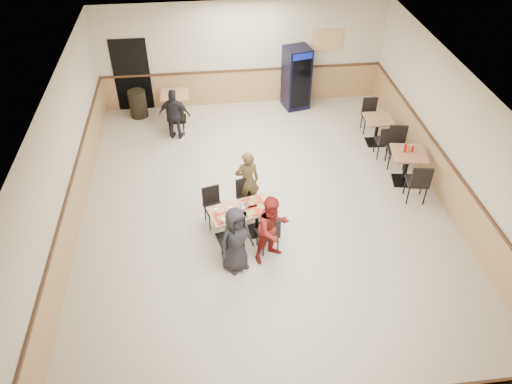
{
  "coord_description": "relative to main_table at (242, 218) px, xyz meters",
  "views": [
    {
      "loc": [
        -1.18,
        -8.18,
        7.23
      ],
      "look_at": [
        -0.27,
        -0.5,
        0.99
      ],
      "focal_mm": 35.0,
      "sensor_mm": 36.0,
      "label": 1
    }
  ],
  "objects": [
    {
      "name": "side_table_far",
      "position": [
        3.79,
        3.06,
        0.03
      ],
      "size": [
        0.72,
        0.72,
        0.74
      ],
      "rotation": [
        0.0,
        0.0,
        -0.05
      ],
      "color": "black",
      "rests_on": "ground"
    },
    {
      "name": "side_table_near_chair_north",
      "position": [
        3.96,
        2.02,
        0.05
      ],
      "size": [
        0.56,
        0.56,
        1.04
      ],
      "primitive_type": null,
      "rotation": [
        0.0,
        0.0,
        -0.18
      ],
      "color": "black",
      "rests_on": "ground"
    },
    {
      "name": "back_table",
      "position": [
        -1.37,
        4.86,
        0.07
      ],
      "size": [
        0.76,
        0.76,
        0.81
      ],
      "rotation": [
        0.0,
        0.0,
        0.0
      ],
      "color": "black",
      "rests_on": "ground"
    },
    {
      "name": "side_table_near",
      "position": [
        3.96,
        1.37,
        0.08
      ],
      "size": [
        0.89,
        0.89,
        0.82
      ],
      "rotation": [
        0.0,
        0.0,
        -0.18
      ],
      "color": "black",
      "rests_on": "ground"
    },
    {
      "name": "side_table_far_chair_south",
      "position": [
        3.79,
        2.47,
        0.0
      ],
      "size": [
        0.46,
        0.46,
        0.94
      ],
      "primitive_type": null,
      "rotation": [
        0.0,
        0.0,
        3.09
      ],
      "color": "black",
      "rests_on": "ground"
    },
    {
      "name": "ground",
      "position": [
        0.57,
        0.66,
        -0.47
      ],
      "size": [
        10.0,
        10.0,
        0.0
      ],
      "primitive_type": "plane",
      "color": "beige",
      "rests_on": "ground"
    },
    {
      "name": "main_chairs",
      "position": [
        -0.05,
        -0.01,
        -0.02
      ],
      "size": [
        1.51,
        1.78,
        0.89
      ],
      "rotation": [
        0.0,
        0.0,
        0.26
      ],
      "color": "black",
      "rests_on": "ground"
    },
    {
      "name": "diner_woman_right",
      "position": [
        0.52,
        -0.68,
        0.28
      ],
      "size": [
        0.9,
        0.83,
        1.48
      ],
      "primitive_type": "imported",
      "rotation": [
        0.0,
        0.0,
        0.49
      ],
      "color": "maroon",
      "rests_on": "ground"
    },
    {
      "name": "tabletop_clutter",
      "position": [
        0.03,
        -0.05,
        0.26
      ],
      "size": [
        1.17,
        0.79,
        0.12
      ],
      "rotation": [
        0.0,
        0.0,
        0.26
      ],
      "color": "red",
      "rests_on": "main_table"
    },
    {
      "name": "pepsi_cooler",
      "position": [
        2.06,
        5.25,
        0.43
      ],
      "size": [
        0.8,
        0.8,
        1.78
      ],
      "rotation": [
        0.0,
        0.0,
        0.22
      ],
      "color": "black",
      "rests_on": "ground"
    },
    {
      "name": "room_shell",
      "position": [
        2.34,
        3.21,
        0.11
      ],
      "size": [
        10.0,
        10.0,
        10.0
      ],
      "color": "silver",
      "rests_on": "ground"
    },
    {
      "name": "main_table",
      "position": [
        0.0,
        0.0,
        0.0
      ],
      "size": [
        1.43,
        0.97,
        0.7
      ],
      "rotation": [
        0.0,
        0.0,
        0.26
      ],
      "color": "black",
      "rests_on": "ground"
    },
    {
      "name": "side_table_far_chair_north",
      "position": [
        3.79,
        3.65,
        0.0
      ],
      "size": [
        0.46,
        0.46,
        0.94
      ],
      "primitive_type": null,
      "rotation": [
        0.0,
        0.0,
        -0.05
      ],
      "color": "black",
      "rests_on": "ground"
    },
    {
      "name": "diner_woman_left",
      "position": [
        -0.2,
        -0.87,
        0.25
      ],
      "size": [
        0.84,
        0.74,
        1.44
      ],
      "primitive_type": "imported",
      "rotation": [
        0.0,
        0.0,
        0.49
      ],
      "color": "black",
      "rests_on": "ground"
    },
    {
      "name": "diner_man_opposite",
      "position": [
        0.2,
        0.87,
        0.27
      ],
      "size": [
        0.57,
        0.41,
        1.46
      ],
      "primitive_type": "imported",
      "rotation": [
        0.0,
        0.0,
        3.26
      ],
      "color": "brown",
      "rests_on": "ground"
    },
    {
      "name": "side_table_near_chair_south",
      "position": [
        3.96,
        0.71,
        0.05
      ],
      "size": [
        0.56,
        0.56,
        1.04
      ],
      "primitive_type": null,
      "rotation": [
        0.0,
        0.0,
        2.96
      ],
      "color": "black",
      "rests_on": "ground"
    },
    {
      "name": "back_table_chair_lone",
      "position": [
        -1.37,
        4.21,
        0.05
      ],
      "size": [
        0.48,
        0.48,
        1.03
      ],
      "primitive_type": null,
      "rotation": [
        0.0,
        0.0,
        3.15
      ],
      "color": "black",
      "rests_on": "ground"
    },
    {
      "name": "trash_bin",
      "position": [
        -2.43,
        5.21,
        -0.08
      ],
      "size": [
        0.49,
        0.49,
        0.77
      ],
      "primitive_type": "cylinder",
      "color": "black",
      "rests_on": "ground"
    },
    {
      "name": "lone_diner",
      "position": [
        -1.37,
        3.94,
        0.23
      ],
      "size": [
        0.88,
        0.53,
        1.39
      ],
      "primitive_type": "imported",
      "rotation": [
        0.0,
        0.0,
        2.89
      ],
      "color": "black",
      "rests_on": "ground"
    },
    {
      "name": "condiment_caddy",
      "position": [
        3.93,
        1.42,
        0.44
      ],
      "size": [
        0.23,
        0.06,
        0.2
      ],
      "color": "#A80C0C",
      "rests_on": "side_table_near"
    }
  ]
}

